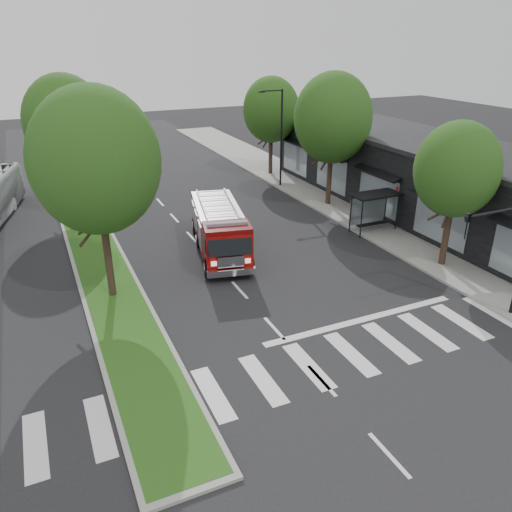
% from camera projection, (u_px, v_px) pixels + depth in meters
% --- Properties ---
extents(ground, '(140.00, 140.00, 0.00)m').
position_uv_depth(ground, '(274.00, 329.00, 22.14)').
color(ground, black).
rests_on(ground, ground).
extents(sidewalk_right, '(5.00, 80.00, 0.15)m').
position_uv_depth(sidewalk_right, '(370.00, 218.00, 35.16)').
color(sidewalk_right, gray).
rests_on(sidewalk_right, ground).
extents(median, '(3.00, 50.00, 0.15)m').
position_uv_depth(median, '(83.00, 220.00, 34.80)').
color(median, gray).
rests_on(median, ground).
extents(storefront_row, '(8.00, 30.00, 5.00)m').
position_uv_depth(storefront_row, '(425.00, 178.00, 35.87)').
color(storefront_row, black).
rests_on(storefront_row, ground).
extents(bus_shelter, '(3.20, 1.60, 2.61)m').
position_uv_depth(bus_shelter, '(374.00, 201.00, 32.32)').
color(bus_shelter, black).
rests_on(bus_shelter, ground).
extents(tree_right_near, '(4.40, 4.40, 8.05)m').
position_uv_depth(tree_right_near, '(457.00, 170.00, 25.92)').
color(tree_right_near, black).
rests_on(tree_right_near, ground).
extents(tree_right_mid, '(5.60, 5.60, 9.72)m').
position_uv_depth(tree_right_mid, '(333.00, 118.00, 35.49)').
color(tree_right_mid, black).
rests_on(tree_right_mid, ground).
extents(tree_right_far, '(5.00, 5.00, 8.73)m').
position_uv_depth(tree_right_far, '(271.00, 110.00, 44.07)').
color(tree_right_far, black).
rests_on(tree_right_far, ground).
extents(tree_median_near, '(5.80, 5.80, 10.16)m').
position_uv_depth(tree_median_near, '(95.00, 161.00, 22.08)').
color(tree_median_near, black).
rests_on(tree_median_near, ground).
extents(tree_median_far, '(5.60, 5.60, 9.72)m').
position_uv_depth(tree_median_far, '(66.00, 122.00, 33.85)').
color(tree_median_far, black).
rests_on(tree_median_far, ground).
extents(streetlight_right_far, '(2.11, 0.20, 8.00)m').
position_uv_depth(streetlight_right_far, '(280.00, 134.00, 40.86)').
color(streetlight_right_far, black).
rests_on(streetlight_right_far, ground).
extents(fire_engine, '(4.31, 8.89, 2.96)m').
position_uv_depth(fire_engine, '(220.00, 229.00, 29.41)').
color(fire_engine, '#570504').
rests_on(fire_engine, ground).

